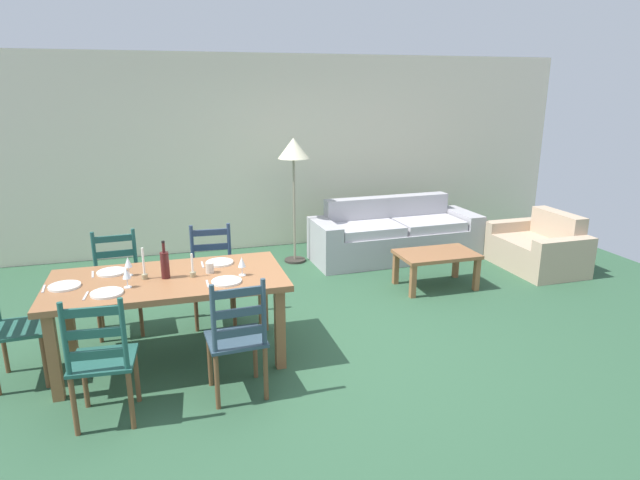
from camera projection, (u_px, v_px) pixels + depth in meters
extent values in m
cube|color=#2D5439|center=(314.00, 345.00, 4.91)|extent=(9.60, 9.60, 0.02)
cube|color=beige|center=(250.00, 154.00, 7.58)|extent=(9.60, 0.16, 2.70)
cube|color=#935F3A|center=(168.00, 280.00, 4.43)|extent=(1.90, 0.96, 0.05)
cube|color=#935F3A|center=(53.00, 357.00, 3.95)|extent=(0.08, 0.08, 0.70)
cube|color=#935F3A|center=(280.00, 329.00, 4.41)|extent=(0.08, 0.08, 0.70)
cube|color=#935F3A|center=(69.00, 316.00, 4.65)|extent=(0.08, 0.08, 0.70)
cube|color=#935F3A|center=(263.00, 295.00, 5.12)|extent=(0.08, 0.08, 0.70)
cube|color=#205248|center=(103.00, 360.00, 3.70)|extent=(0.45, 0.43, 0.03)
cylinder|color=brown|center=(85.00, 380.00, 3.89)|extent=(0.04, 0.04, 0.43)
cylinder|color=brown|center=(137.00, 375.00, 3.96)|extent=(0.04, 0.04, 0.43)
cylinder|color=brown|center=(74.00, 406.00, 3.57)|extent=(0.04, 0.04, 0.43)
cylinder|color=brown|center=(131.00, 400.00, 3.64)|extent=(0.04, 0.04, 0.43)
cylinder|color=#205248|center=(64.00, 339.00, 3.44)|extent=(0.04, 0.04, 0.50)
cylinder|color=#205248|center=(124.00, 334.00, 3.51)|extent=(0.04, 0.04, 0.50)
cube|color=#205248|center=(97.00, 354.00, 3.51)|extent=(0.38, 0.05, 0.06)
cube|color=#205248|center=(94.00, 333.00, 3.47)|extent=(0.38, 0.05, 0.06)
cube|color=#205248|center=(91.00, 312.00, 3.43)|extent=(0.38, 0.05, 0.06)
cube|color=#304655|center=(236.00, 339.00, 4.02)|extent=(0.44, 0.42, 0.03)
cylinder|color=brown|center=(210.00, 360.00, 4.18)|extent=(0.04, 0.04, 0.43)
cylinder|color=brown|center=(255.00, 353.00, 4.29)|extent=(0.04, 0.04, 0.43)
cylinder|color=brown|center=(217.00, 382.00, 3.87)|extent=(0.04, 0.04, 0.43)
cylinder|color=brown|center=(266.00, 373.00, 3.99)|extent=(0.04, 0.04, 0.43)
cylinder|color=#304655|center=(213.00, 319.00, 3.73)|extent=(0.04, 0.04, 0.50)
cylinder|color=#304655|center=(264.00, 312.00, 3.85)|extent=(0.04, 0.04, 0.50)
cube|color=#304655|center=(240.00, 332.00, 3.83)|extent=(0.38, 0.05, 0.06)
cube|color=#304655|center=(239.00, 313.00, 3.79)|extent=(0.38, 0.05, 0.06)
cube|color=#304655|center=(238.00, 293.00, 3.75)|extent=(0.38, 0.05, 0.06)
cube|color=#21554E|center=(118.00, 288.00, 5.04)|extent=(0.44, 0.42, 0.03)
cylinder|color=brown|center=(141.00, 315.00, 5.01)|extent=(0.04, 0.04, 0.43)
cylinder|color=brown|center=(99.00, 320.00, 4.89)|extent=(0.04, 0.04, 0.43)
cylinder|color=brown|center=(140.00, 302.00, 5.32)|extent=(0.04, 0.04, 0.43)
cylinder|color=brown|center=(101.00, 306.00, 5.20)|extent=(0.04, 0.04, 0.43)
cylinder|color=#21554E|center=(135.00, 254.00, 5.18)|extent=(0.04, 0.04, 0.50)
cylinder|color=#21554E|center=(95.00, 258.00, 5.06)|extent=(0.04, 0.04, 0.50)
cube|color=#21554E|center=(117.00, 269.00, 5.16)|extent=(0.38, 0.04, 0.06)
cube|color=#21554E|center=(115.00, 254.00, 5.12)|extent=(0.38, 0.04, 0.06)
cube|color=#21554E|center=(113.00, 239.00, 5.08)|extent=(0.38, 0.04, 0.06)
cube|color=navy|center=(213.00, 280.00, 5.25)|extent=(0.44, 0.42, 0.03)
cylinder|color=brown|center=(234.00, 306.00, 5.20)|extent=(0.04, 0.04, 0.43)
cylinder|color=brown|center=(196.00, 310.00, 5.12)|extent=(0.04, 0.04, 0.43)
cylinder|color=brown|center=(232.00, 294.00, 5.51)|extent=(0.04, 0.04, 0.43)
cylinder|color=brown|center=(196.00, 297.00, 5.43)|extent=(0.04, 0.04, 0.43)
cylinder|color=navy|center=(229.00, 248.00, 5.38)|extent=(0.04, 0.04, 0.50)
cylinder|color=navy|center=(192.00, 250.00, 5.30)|extent=(0.04, 0.04, 0.50)
cube|color=navy|center=(212.00, 261.00, 5.37)|extent=(0.38, 0.04, 0.06)
cube|color=navy|center=(211.00, 247.00, 5.33)|extent=(0.38, 0.04, 0.06)
cube|color=navy|center=(210.00, 232.00, 5.29)|extent=(0.38, 0.04, 0.06)
cube|color=#24574A|center=(20.00, 328.00, 4.19)|extent=(0.42, 0.44, 0.03)
cylinder|color=brown|center=(51.00, 342.00, 4.48)|extent=(0.04, 0.04, 0.43)
cylinder|color=brown|center=(45.00, 362.00, 4.15)|extent=(0.04, 0.04, 0.43)
cylinder|color=brown|center=(4.00, 348.00, 4.37)|extent=(0.04, 0.04, 0.43)
cylinder|color=white|center=(107.00, 293.00, 4.07)|extent=(0.24, 0.24, 0.02)
cube|color=silver|center=(86.00, 296.00, 4.03)|extent=(0.03, 0.17, 0.01)
cylinder|color=white|center=(227.00, 281.00, 4.31)|extent=(0.24, 0.24, 0.02)
cube|color=silver|center=(208.00, 284.00, 4.27)|extent=(0.02, 0.17, 0.01)
cylinder|color=white|center=(112.00, 272.00, 4.53)|extent=(0.24, 0.24, 0.02)
cube|color=silver|center=(93.00, 274.00, 4.49)|extent=(0.03, 0.17, 0.01)
cylinder|color=white|center=(220.00, 262.00, 4.77)|extent=(0.24, 0.24, 0.02)
cube|color=silver|center=(202.00, 265.00, 4.73)|extent=(0.02, 0.17, 0.01)
cylinder|color=white|center=(65.00, 286.00, 4.21)|extent=(0.24, 0.24, 0.02)
cube|color=silver|center=(44.00, 289.00, 4.17)|extent=(0.03, 0.17, 0.01)
cylinder|color=#471919|center=(165.00, 265.00, 4.38)|extent=(0.07, 0.07, 0.22)
cylinder|color=#471919|center=(164.00, 248.00, 4.34)|extent=(0.02, 0.02, 0.08)
cylinder|color=black|center=(163.00, 242.00, 4.33)|extent=(0.03, 0.03, 0.02)
cylinder|color=white|center=(128.00, 287.00, 4.20)|extent=(0.06, 0.06, 0.01)
cylinder|color=white|center=(127.00, 283.00, 4.19)|extent=(0.01, 0.01, 0.07)
cone|color=white|center=(126.00, 273.00, 4.17)|extent=(0.06, 0.06, 0.08)
cylinder|color=white|center=(242.00, 275.00, 4.47)|extent=(0.06, 0.06, 0.01)
cylinder|color=white|center=(242.00, 271.00, 4.46)|extent=(0.01, 0.01, 0.07)
cone|color=white|center=(242.00, 262.00, 4.44)|extent=(0.06, 0.06, 0.08)
cylinder|color=white|center=(129.00, 275.00, 4.47)|extent=(0.06, 0.06, 0.01)
cylinder|color=white|center=(129.00, 271.00, 4.46)|extent=(0.01, 0.01, 0.07)
cone|color=white|center=(128.00, 262.00, 4.44)|extent=(0.06, 0.06, 0.08)
cylinder|color=beige|center=(210.00, 268.00, 4.52)|extent=(0.07, 0.07, 0.09)
cylinder|color=#998C66|center=(145.00, 277.00, 4.39)|extent=(0.05, 0.05, 0.04)
cylinder|color=white|center=(143.00, 261.00, 4.35)|extent=(0.02, 0.02, 0.22)
cylinder|color=#998C66|center=(193.00, 274.00, 4.44)|extent=(0.05, 0.05, 0.04)
cylinder|color=white|center=(192.00, 263.00, 4.41)|extent=(0.02, 0.02, 0.16)
cube|color=#A7A4A9|center=(395.00, 244.00, 7.33)|extent=(1.83, 0.86, 0.40)
cube|color=#A7A4A9|center=(387.00, 225.00, 7.54)|extent=(1.81, 0.26, 0.80)
cube|color=#A7A4A9|center=(461.00, 231.00, 7.61)|extent=(0.27, 0.81, 0.58)
cube|color=#A7A4A9|center=(325.00, 244.00, 6.99)|extent=(0.27, 0.81, 0.58)
cube|color=#BBB8BE|center=(428.00, 224.00, 7.35)|extent=(0.88, 0.67, 0.12)
cube|color=#BBB8BE|center=(367.00, 229.00, 7.07)|extent=(0.88, 0.67, 0.12)
cube|color=#935F3A|center=(437.00, 254.00, 6.21)|extent=(0.90, 0.56, 0.04)
cube|color=#935F3A|center=(413.00, 281.00, 5.94)|extent=(0.06, 0.06, 0.38)
cube|color=#935F3A|center=(477.00, 274.00, 6.16)|extent=(0.06, 0.06, 0.38)
cube|color=#935F3A|center=(396.00, 268.00, 6.37)|extent=(0.06, 0.06, 0.38)
cube|color=#935F3A|center=(456.00, 262.00, 6.59)|extent=(0.06, 0.06, 0.38)
cube|color=tan|center=(535.00, 254.00, 6.92)|extent=(0.81, 0.81, 0.38)
cube|color=tan|center=(556.00, 239.00, 6.96)|extent=(0.21, 0.80, 0.72)
cube|color=tan|center=(563.00, 260.00, 6.45)|extent=(0.80, 0.19, 0.52)
cube|color=tan|center=(512.00, 239.00, 7.35)|extent=(0.80, 0.19, 0.52)
cylinder|color=#332D28|center=(295.00, 260.00, 7.24)|extent=(0.28, 0.28, 0.03)
cylinder|color=gray|center=(294.00, 210.00, 7.05)|extent=(0.03, 0.03, 1.35)
cone|color=beige|center=(293.00, 148.00, 6.83)|extent=(0.40, 0.40, 0.26)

